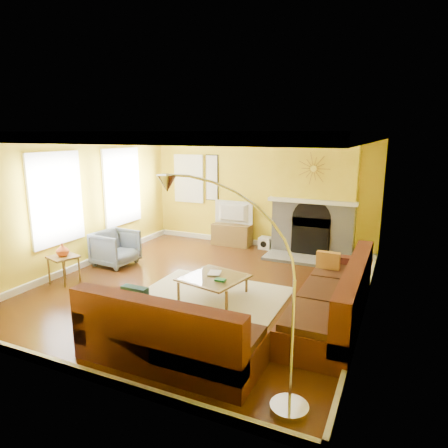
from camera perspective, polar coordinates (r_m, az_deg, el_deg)
The scene contains 27 objects.
floor at distance 7.25m, azimuth -3.15°, elevation -8.99°, with size 5.50×6.00×0.02m, color #5D3213.
ceiling at distance 6.73m, azimuth -3.44°, elevation 13.05°, with size 5.50×6.00×0.02m, color white.
wall_back at distance 9.59m, azimuth 5.12°, elevation 4.80°, with size 5.50×0.02×2.70m, color yellow.
wall_front at distance 4.50m, azimuth -21.43°, elevation -5.31°, with size 5.50×0.02×2.70m, color yellow.
wall_left at distance 8.48m, azimuth -20.06°, elevation 3.02°, with size 0.02×6.00×2.70m, color yellow.
wall_right at distance 6.11m, azimuth 20.30°, elevation -0.57°, with size 0.02×6.00×2.70m, color yellow.
baseboard at distance 7.22m, azimuth -3.15°, elevation -8.48°, with size 5.50×6.00×0.12m, color white, non-canonical shape.
crown_molding at distance 6.73m, azimuth -3.43°, elevation 12.45°, with size 5.50×6.00×0.12m, color white, non-canonical shape.
window_left_near at distance 9.40m, azimuth -14.43°, elevation 5.21°, with size 0.06×1.22×1.72m, color white.
window_left_far at distance 8.02m, azimuth -22.91°, elevation 3.34°, with size 0.06×1.22×1.72m, color white.
window_back at distance 10.30m, azimuth -5.04°, elevation 6.48°, with size 0.82×0.06×1.22m, color white.
wall_art at distance 10.00m, azimuth -1.75°, elevation 6.62°, with size 0.34×0.04×1.14m, color white.
fireplace at distance 9.03m, azimuth 12.79°, elevation 4.04°, with size 1.80×0.40×2.70m, color #9F9B96, non-canonical shape.
mantel at distance 8.81m, azimuth 12.43°, elevation 3.19°, with size 1.92×0.22×0.08m, color white.
hearth at distance 8.80m, azimuth 11.62°, elevation -4.97°, with size 1.80×0.70×0.06m, color #9F9B96.
sunburst at distance 8.74m, azimuth 12.67°, elevation 7.72°, with size 0.70×0.04×0.70m, color olive, non-canonical shape.
rug at distance 6.85m, azimuth -1.69°, elevation -10.17°, with size 2.40×1.80×0.02m, color beige.
sectional_sofa at distance 5.90m, azimuth 3.43°, elevation -9.44°, with size 3.10×3.70×0.90m, color #57271C, non-canonical shape.
coffee_table at distance 6.72m, azimuth -1.50°, elevation -8.99°, with size 0.94×0.94×0.37m, color white, non-canonical shape.
media_console at distance 9.78m, azimuth 1.16°, elevation -1.50°, with size 0.95×0.43×0.52m, color olive.
tv at distance 9.66m, azimuth 1.18°, elevation 1.61°, with size 0.97×0.13×0.56m, color black.
subwoofer at distance 9.54m, azimuth 5.93°, elevation -2.69°, with size 0.28×0.28×0.28m, color white.
armchair at distance 8.58m, azimuth -15.24°, elevation -3.34°, with size 0.77×0.79×0.72m, color slate.
side_table at distance 7.91m, azimuth -21.86°, elevation -6.02°, with size 0.46×0.46×0.50m, color olive, non-canonical shape.
vase at distance 7.81m, azimuth -22.09°, elevation -3.44°, with size 0.23×0.23×0.24m, color #D85821.
book at distance 6.78m, azimuth -2.24°, elevation -6.97°, with size 0.20×0.28×0.03m, color white.
arc_lamp at distance 4.01m, azimuth 1.24°, elevation -9.87°, with size 1.43×0.36×2.27m, color silver, non-canonical shape.
Camera 1 is at (3.14, -5.95, 2.68)m, focal length 32.00 mm.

